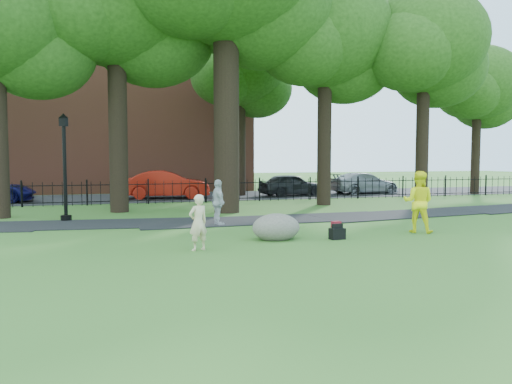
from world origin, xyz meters
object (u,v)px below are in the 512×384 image
object	(u,v)px
lamppost	(65,169)
red_sedan	(167,185)
woman	(198,223)
man	(418,202)
boulder	(276,226)

from	to	relation	value
lamppost	red_sedan	size ratio (longest dim) A/B	0.82
lamppost	red_sedan	distance (m)	10.53
woman	red_sedan	size ratio (longest dim) A/B	0.29
man	red_sedan	distance (m)	16.75
man	boulder	distance (m)	4.85
boulder	red_sedan	size ratio (longest dim) A/B	0.29
lamppost	woman	bearing A→B (deg)	-39.90
man	lamppost	distance (m)	12.75
woman	boulder	size ratio (longest dim) A/B	1.03
woman	red_sedan	distance (m)	16.65
boulder	red_sedan	xyz separation A→B (m)	(-1.49, 15.56, 0.40)
man	red_sedan	world-z (taller)	man
woman	boulder	xyz separation A→B (m)	(2.48, 1.06, -0.31)
woman	boulder	distance (m)	2.71
woman	lamppost	bearing A→B (deg)	-83.20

